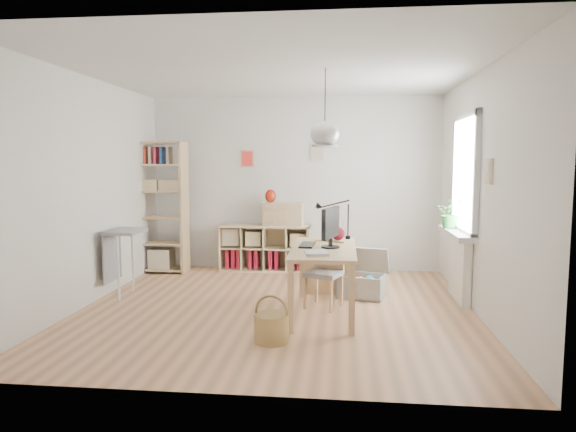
# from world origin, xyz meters

# --- Properties ---
(ground) EXTENTS (4.50, 4.50, 0.00)m
(ground) POSITION_xyz_m (0.00, 0.00, 0.00)
(ground) COLOR tan
(ground) RESTS_ON ground
(room_shell) EXTENTS (4.50, 4.50, 4.50)m
(room_shell) POSITION_xyz_m (0.55, -0.15, 2.00)
(room_shell) COLOR white
(room_shell) RESTS_ON ground
(window_unit) EXTENTS (0.07, 1.16, 1.46)m
(window_unit) POSITION_xyz_m (2.23, 0.60, 1.55)
(window_unit) COLOR white
(window_unit) RESTS_ON ground
(radiator) EXTENTS (0.10, 0.80, 0.80)m
(radiator) POSITION_xyz_m (2.19, 0.60, 0.40)
(radiator) COLOR white
(radiator) RESTS_ON ground
(windowsill) EXTENTS (0.22, 1.20, 0.06)m
(windowsill) POSITION_xyz_m (2.14, 0.60, 0.83)
(windowsill) COLOR silver
(windowsill) RESTS_ON radiator
(desk) EXTENTS (0.70, 1.50, 0.75)m
(desk) POSITION_xyz_m (0.55, -0.15, 0.66)
(desk) COLOR tan
(desk) RESTS_ON ground
(cube_shelf) EXTENTS (1.40, 0.38, 0.72)m
(cube_shelf) POSITION_xyz_m (-0.47, 2.08, 0.30)
(cube_shelf) COLOR beige
(cube_shelf) RESTS_ON ground
(tall_bookshelf) EXTENTS (0.80, 0.38, 2.00)m
(tall_bookshelf) POSITION_xyz_m (-2.04, 1.80, 1.09)
(tall_bookshelf) COLOR tan
(tall_bookshelf) RESTS_ON ground
(side_table) EXTENTS (0.40, 0.55, 0.85)m
(side_table) POSITION_xyz_m (-2.04, 0.35, 0.67)
(side_table) COLOR gray
(side_table) RESTS_ON ground
(chair) EXTENTS (0.49, 0.49, 0.77)m
(chair) POSITION_xyz_m (0.56, 0.14, 0.44)
(chair) COLOR gray
(chair) RESTS_ON ground
(wicker_basket) EXTENTS (0.33, 0.33, 0.45)m
(wicker_basket) POSITION_xyz_m (0.09, -1.12, 0.15)
(wicker_basket) COLOR #A5814A
(wicker_basket) RESTS_ON ground
(storage_chest) EXTENTS (0.70, 0.75, 0.59)m
(storage_chest) POSITION_xyz_m (1.01, 0.65, 0.19)
(storage_chest) COLOR #BBBBB6
(storage_chest) RESTS_ON ground
(monitor) EXTENTS (0.21, 0.51, 0.45)m
(monitor) POSITION_xyz_m (0.62, -0.16, 1.00)
(monitor) COLOR black
(monitor) RESTS_ON desk
(keyboard) EXTENTS (0.17, 0.41, 0.02)m
(keyboard) POSITION_xyz_m (0.36, -0.04, 0.76)
(keyboard) COLOR black
(keyboard) RESTS_ON desk
(task_lamp) EXTENTS (0.43, 0.16, 0.46)m
(task_lamp) POSITION_xyz_m (0.61, 0.46, 1.06)
(task_lamp) COLOR black
(task_lamp) RESTS_ON desk
(yarn_ball) EXTENTS (0.16, 0.16, 0.16)m
(yarn_ball) POSITION_xyz_m (0.70, 0.41, 0.83)
(yarn_ball) COLOR #48090F
(yarn_ball) RESTS_ON desk
(paper_tray) EXTENTS (0.27, 0.32, 0.03)m
(paper_tray) POSITION_xyz_m (0.48, -0.57, 0.76)
(paper_tray) COLOR silver
(paper_tray) RESTS_ON desk
(drawer_chest) EXTENTS (0.63, 0.32, 0.35)m
(drawer_chest) POSITION_xyz_m (-0.16, 2.04, 0.90)
(drawer_chest) COLOR beige
(drawer_chest) RESTS_ON cube_shelf
(red_vase) EXTENTS (0.17, 0.17, 0.20)m
(red_vase) POSITION_xyz_m (-0.36, 2.04, 1.17)
(red_vase) COLOR maroon
(red_vase) RESTS_ON drawer_chest
(potted_plant) EXTENTS (0.41, 0.38, 0.38)m
(potted_plant) POSITION_xyz_m (2.12, 0.86, 1.05)
(potted_plant) COLOR #266525
(potted_plant) RESTS_ON windowsill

